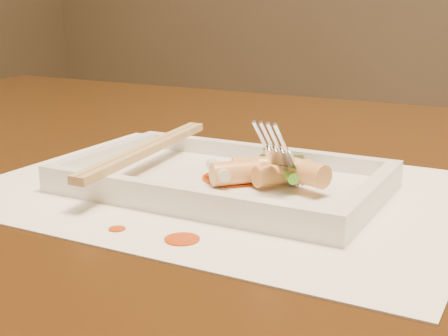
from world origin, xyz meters
The scene contains 21 objects.
table centered at (0.00, 0.00, 0.65)m, with size 1.40×0.90×0.75m.
placemat centered at (0.05, -0.07, 0.75)m, with size 0.40×0.30×0.00m, color white.
sauce_splatter_a centered at (0.08, -0.19, 0.75)m, with size 0.02×0.02×0.00m, color #BA3605.
sauce_splatter_b centered at (0.03, -0.19, 0.75)m, with size 0.01×0.01×0.00m, color #BA3605.
plate_base centered at (0.05, -0.07, 0.76)m, with size 0.26×0.16×0.01m, color white.
plate_rim_far centered at (0.05, 0.00, 0.77)m, with size 0.26×0.01×0.01m, color white.
plate_rim_near centered at (0.05, -0.15, 0.77)m, with size 0.26×0.01×0.01m, color white.
plate_rim_left centered at (-0.07, -0.07, 0.77)m, with size 0.01×0.14×0.01m, color white.
plate_rim_right centered at (0.18, -0.07, 0.77)m, with size 0.01×0.14×0.01m, color white.
veg_piece centered at (0.09, -0.03, 0.77)m, with size 0.04×0.03×0.01m, color black.
scallion_white centered at (0.06, -0.09, 0.77)m, with size 0.01×0.01×0.04m, color #EAEACC.
scallion_green centered at (0.10, -0.05, 0.77)m, with size 0.01×0.01×0.09m, color #45A51A.
chopstick_a centered at (-0.03, -0.07, 0.78)m, with size 0.01×0.22×0.01m, color tan.
chopstick_b centered at (-0.02, -0.07, 0.78)m, with size 0.01×0.22×0.01m, color tan.
fork centered at (0.12, -0.06, 0.83)m, with size 0.09×0.10×0.14m, color silver, non-canonical shape.
sauce_blob_0 centered at (0.06, -0.07, 0.76)m, with size 0.04×0.04×0.00m, color #BA3605.
sauce_blob_1 centered at (0.06, -0.07, 0.76)m, with size 0.05×0.05×0.00m, color #BA3605.
rice_cake_0 centered at (0.07, -0.08, 0.77)m, with size 0.02×0.02×0.04m, color #ECBB6E.
rice_cake_1 centered at (0.08, -0.06, 0.77)m, with size 0.02×0.02×0.04m, color #ECBB6E.
rice_cake_2 centered at (0.12, -0.07, 0.78)m, with size 0.02×0.02×0.05m, color #ECBB6E.
rice_cake_3 centered at (0.10, -0.07, 0.77)m, with size 0.02×0.02×0.05m, color #ECBB6E.
Camera 1 is at (0.29, -0.52, 0.91)m, focal length 50.00 mm.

